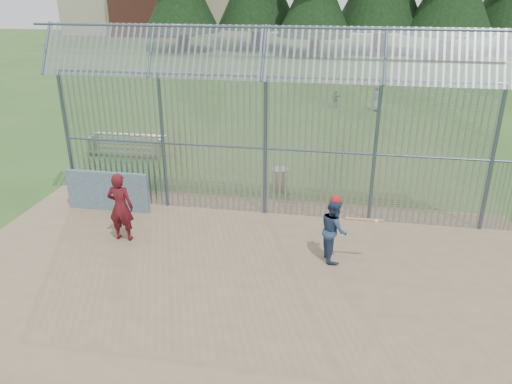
% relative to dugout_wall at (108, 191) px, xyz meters
% --- Properties ---
extents(ground, '(120.00, 120.00, 0.00)m').
position_rel_dugout_wall_xyz_m(ground, '(4.60, -2.90, -0.62)').
color(ground, '#2D511E').
rests_on(ground, ground).
extents(dirt_infield, '(14.00, 10.00, 0.02)m').
position_rel_dugout_wall_xyz_m(dirt_infield, '(4.60, -3.40, -0.61)').
color(dirt_infield, '#756047').
rests_on(dirt_infield, ground).
extents(dugout_wall, '(2.50, 0.12, 1.20)m').
position_rel_dugout_wall_xyz_m(dugout_wall, '(0.00, 0.00, 0.00)').
color(dugout_wall, '#38566B').
rests_on(dugout_wall, dirt_infield).
extents(batter, '(0.78, 0.90, 1.58)m').
position_rel_dugout_wall_xyz_m(batter, '(6.64, -1.73, 0.19)').
color(batter, navy).
rests_on(batter, dirt_infield).
extents(onlooker, '(0.68, 0.44, 1.85)m').
position_rel_dugout_wall_xyz_m(onlooker, '(1.18, -1.65, 0.33)').
color(onlooker, maroon).
rests_on(onlooker, dirt_infield).
extents(bg_kid_standing, '(0.86, 0.85, 1.50)m').
position_rel_dugout_wall_xyz_m(bg_kid_standing, '(8.40, 14.14, 0.13)').
color(bg_kid_standing, gray).
rests_on(bg_kid_standing, ground).
extents(bg_kid_seated, '(0.56, 0.26, 0.92)m').
position_rel_dugout_wall_xyz_m(bg_kid_seated, '(6.27, 14.49, -0.16)').
color(bg_kid_seated, slate).
rests_on(bg_kid_seated, ground).
extents(batting_gear, '(1.25, 0.33, 0.55)m').
position_rel_dugout_wall_xyz_m(batting_gear, '(6.81, -1.76, 0.87)').
color(batting_gear, '#B1171B').
rests_on(batting_gear, ground).
extents(trash_can, '(0.56, 0.56, 0.82)m').
position_rel_dugout_wall_xyz_m(trash_can, '(4.81, 2.41, -0.24)').
color(trash_can, gray).
rests_on(trash_can, ground).
extents(bleacher, '(3.00, 0.95, 0.72)m').
position_rel_dugout_wall_xyz_m(bleacher, '(-1.63, 5.04, -0.21)').
color(bleacher, gray).
rests_on(bleacher, ground).
extents(backstop_fence, '(20.09, 0.81, 5.30)m').
position_rel_dugout_wall_xyz_m(backstop_fence, '(6.41, 0.53, 1.74)').
color(backstop_fence, '#47566B').
rests_on(backstop_fence, ground).
extents(distant_buildings, '(26.50, 10.50, 8.00)m').
position_rel_dugout_wall_xyz_m(distant_buildings, '(-18.58, 53.59, 2.98)').
color(distant_buildings, brown).
rests_on(distant_buildings, ground).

